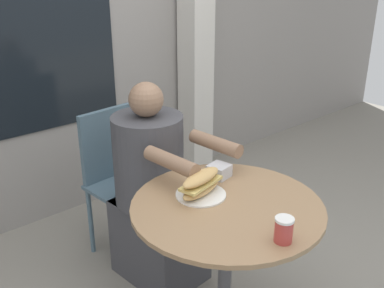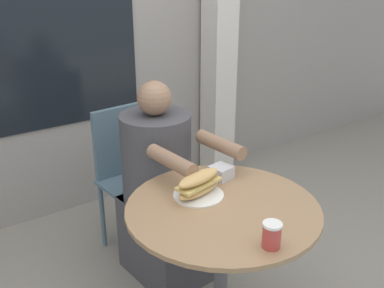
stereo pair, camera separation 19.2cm
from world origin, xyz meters
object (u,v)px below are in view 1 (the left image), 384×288
Objects in this scene: diner_chair at (117,170)px; sandwich_on_plate at (201,185)px; cafe_table at (226,243)px; seated_diner at (155,199)px; drink_cup at (284,230)px.

diner_chair is 0.86m from sandwich_on_plate.
cafe_table is at bearing -76.43° from sandwich_on_plate.
cafe_table is 3.35× the size of sandwich_on_plate.
cafe_table is 0.60m from seated_diner.
cafe_table is 8.38× the size of drink_cup.
seated_diner is (0.01, -0.35, -0.05)m from diner_chair.
drink_cup is (-0.08, -1.26, 0.25)m from diner_chair.
sandwich_on_plate is at bearing 73.99° from seated_diner.
diner_chair reaches higher than cafe_table.
diner_chair is at bearing 84.40° from sandwich_on_plate.
sandwich_on_plate is 0.44m from drink_cup.
sandwich_on_plate is 2.50× the size of drink_cup.
sandwich_on_plate is (-0.09, -0.47, 0.30)m from seated_diner.
seated_diner is at bearing 84.20° from cafe_table.
drink_cup is (-0.00, -0.44, -0.00)m from sandwich_on_plate.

